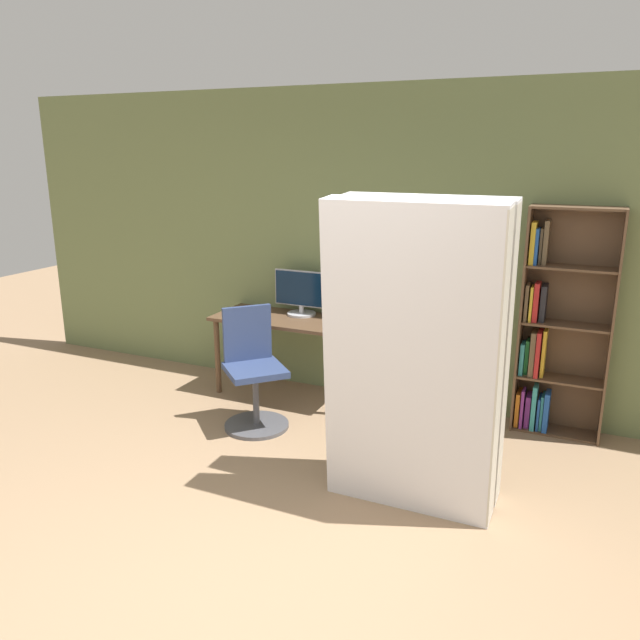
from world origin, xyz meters
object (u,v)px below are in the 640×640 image
mattress_far (423,350)px  mattress_near (411,363)px  office_chair (254,378)px  bookshelf (555,331)px  monitor (301,293)px

mattress_far → mattress_near: bearing=-90.0°
office_chair → bookshelf: bookshelf is taller
bookshelf → mattress_near: mattress_near is taller
mattress_near → mattress_far: bearing=90.0°
office_chair → mattress_near: bearing=-24.5°
mattress_near → bookshelf: bearing=66.4°
office_chair → mattress_near: (1.48, -0.68, 0.56)m
office_chair → mattress_near: mattress_near is taller
monitor → mattress_far: (1.47, -1.26, 0.03)m
office_chair → mattress_near: 1.72m
monitor → bookshelf: 2.16m
bookshelf → mattress_far: 1.48m
monitor → mattress_near: 2.12m
bookshelf → mattress_far: (-0.69, -1.30, 0.14)m
office_chair → bookshelf: (2.17, 0.90, 0.42)m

